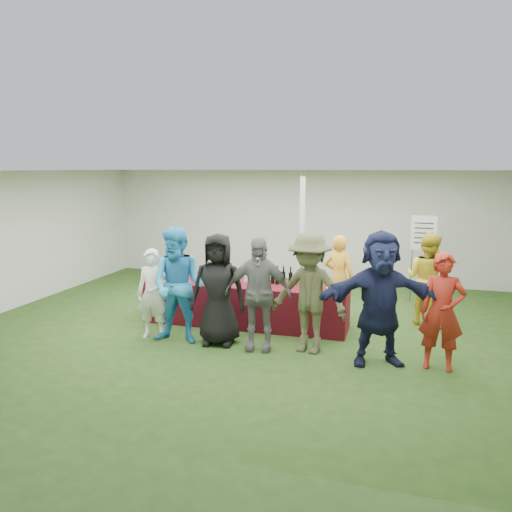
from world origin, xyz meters
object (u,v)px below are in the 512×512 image
(wine_list_sign, at_px, (423,240))
(customer_3, at_px, (258,294))
(serving_table, at_px, (245,304))
(customer_1, at_px, (179,286))
(customer_0, at_px, (153,294))
(staff_back, at_px, (427,279))
(dump_bucket, at_px, (336,287))
(customer_5, at_px, (380,298))
(staff_pourer, at_px, (339,278))
(customer_4, at_px, (309,293))
(customer_2, at_px, (218,289))
(customer_6, at_px, (442,312))

(wine_list_sign, relative_size, customer_3, 1.03)
(wine_list_sign, bearing_deg, serving_table, -141.04)
(customer_1, bearing_deg, wine_list_sign, 41.24)
(wine_list_sign, xyz_separation_m, customer_0, (-4.26, -3.52, -0.58))
(customer_1, bearing_deg, staff_back, 26.24)
(staff_back, bearing_deg, serving_table, 48.63)
(dump_bucket, bearing_deg, customer_5, -52.32)
(serving_table, bearing_deg, customer_1, -122.35)
(customer_3, bearing_deg, customer_1, 175.66)
(staff_pourer, bearing_deg, customer_0, 51.23)
(customer_4, bearing_deg, customer_5, 1.98)
(staff_back, distance_m, customer_4, 2.60)
(staff_back, xyz_separation_m, customer_4, (-1.76, -1.92, 0.09))
(customer_4, height_order, customer_5, customer_5)
(staff_pourer, xyz_separation_m, customer_5, (0.80, -1.89, 0.16))
(dump_bucket, distance_m, wine_list_sign, 3.05)
(serving_table, bearing_deg, wine_list_sign, 38.96)
(staff_pourer, bearing_deg, customer_2, 64.98)
(dump_bucket, xyz_separation_m, customer_3, (-1.07, -0.87, 0.03))
(customer_0, height_order, customer_5, customer_5)
(staff_pourer, height_order, customer_3, customer_3)
(wine_list_sign, bearing_deg, customer_2, -132.05)
(dump_bucket, relative_size, staff_pourer, 0.16)
(customer_1, relative_size, customer_6, 1.13)
(serving_table, xyz_separation_m, customer_2, (-0.11, -1.03, 0.51))
(staff_back, bearing_deg, customer_2, 63.41)
(dump_bucket, relative_size, customer_6, 0.15)
(dump_bucket, height_order, customer_4, customer_4)
(staff_back, relative_size, customer_0, 1.12)
(staff_back, height_order, customer_5, customer_5)
(customer_0, xyz_separation_m, customer_5, (3.58, -0.10, 0.22))
(wine_list_sign, bearing_deg, dump_bucket, -117.85)
(customer_3, bearing_deg, customer_6, -8.09)
(wine_list_sign, bearing_deg, customer_4, -116.48)
(staff_pourer, bearing_deg, customer_6, 149.84)
(staff_pourer, height_order, customer_4, customer_4)
(staff_back, relative_size, customer_1, 0.89)
(customer_2, height_order, customer_5, customer_5)
(dump_bucket, bearing_deg, customer_1, -158.38)
(staff_pourer, distance_m, staff_back, 1.54)
(dump_bucket, relative_size, wine_list_sign, 0.14)
(serving_table, relative_size, staff_back, 2.19)
(customer_5, height_order, customer_6, customer_5)
(serving_table, xyz_separation_m, staff_pourer, (1.55, 0.72, 0.41))
(customer_6, bearing_deg, customer_2, -178.16)
(serving_table, bearing_deg, customer_4, -36.84)
(dump_bucket, bearing_deg, staff_back, 38.49)
(customer_3, height_order, customer_5, customer_5)
(customer_1, distance_m, customer_3, 1.28)
(staff_pourer, bearing_deg, dump_bucket, 112.54)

